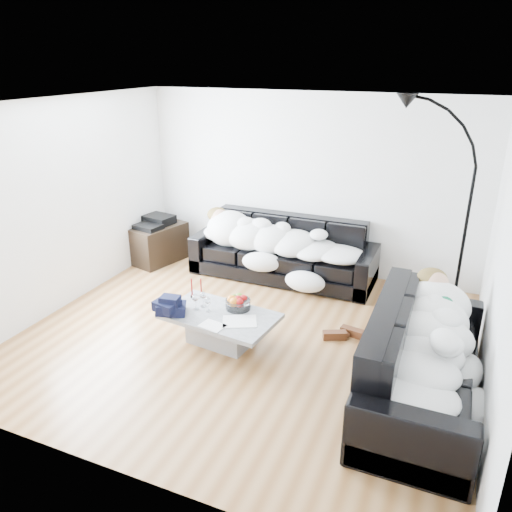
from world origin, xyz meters
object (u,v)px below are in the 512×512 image
at_px(sofa_right, 425,357).
at_px(sleeper_back, 282,237).
at_px(wine_glass_c, 208,305).
at_px(candle_left, 192,288).
at_px(av_cabinet, 157,243).
at_px(wine_glass_a, 203,299).
at_px(wine_glass_b, 196,302).
at_px(shoes, 343,333).
at_px(candle_right, 201,288).
at_px(coffee_table, 220,328).
at_px(fruit_bowl, 238,301).
at_px(stereo, 156,221).
at_px(sofa_back, 283,249).
at_px(sleeper_right, 427,339).
at_px(floor_lamp, 465,231).

relative_size(sofa_right, sleeper_back, 1.01).
height_order(wine_glass_c, candle_left, candle_left).
bearing_deg(av_cabinet, wine_glass_c, -29.09).
bearing_deg(wine_glass_a, sofa_right, -5.70).
distance_m(wine_glass_a, wine_glass_b, 0.11).
bearing_deg(shoes, candle_right, 178.87).
distance_m(sofa_right, wine_glass_a, 2.46).
relative_size(coffee_table, fruit_bowl, 4.38).
bearing_deg(wine_glass_b, stereo, 133.42).
xyz_separation_m(wine_glass_a, shoes, (1.51, 0.57, -0.40)).
distance_m(wine_glass_b, candle_left, 0.31).
height_order(fruit_bowl, candle_right, candle_right).
bearing_deg(sofa_back, shoes, -47.34).
bearing_deg(sofa_back, fruit_bowl, -86.35).
bearing_deg(sofa_back, sleeper_right, -44.72).
xyz_separation_m(wine_glass_a, av_cabinet, (-1.78, 1.74, -0.16)).
bearing_deg(sleeper_back, sleeper_right, -44.05).
bearing_deg(wine_glass_a, stereo, 135.69).
distance_m(candle_right, shoes, 1.74).
xyz_separation_m(sofa_back, sleeper_right, (2.17, -2.15, 0.22)).
xyz_separation_m(sofa_right, wine_glass_a, (-2.44, 0.24, -0.00)).
distance_m(sofa_back, wine_glass_b, 2.03).
distance_m(sofa_back, wine_glass_c, 2.00).
relative_size(candle_left, av_cabinet, 0.28).
distance_m(coffee_table, wine_glass_a, 0.38).
bearing_deg(stereo, coffee_table, -31.61).
xyz_separation_m(sofa_right, sleeper_back, (-2.17, 2.10, 0.19)).
relative_size(wine_glass_a, candle_right, 0.79).
distance_m(coffee_table, wine_glass_c, 0.31).
relative_size(sleeper_back, shoes, 4.89).
xyz_separation_m(sofa_right, fruit_bowl, (-2.06, 0.36, -0.01)).
height_order(wine_glass_b, stereo, stereo).
bearing_deg(wine_glass_c, fruit_bowl, 34.78).
relative_size(sofa_back, wine_glass_a, 14.59).
bearing_deg(candle_right, sleeper_right, -9.99).
height_order(candle_left, stereo, stereo).
bearing_deg(wine_glass_b, candle_right, 107.78).
height_order(sofa_right, sleeper_back, sofa_right).
xyz_separation_m(wine_glass_a, floor_lamp, (2.64, 1.47, 0.72)).
bearing_deg(sleeper_back, shoes, -46.25).
height_order(candle_right, floor_lamp, floor_lamp).
relative_size(sofa_right, floor_lamp, 0.97).
distance_m(sleeper_back, stereo, 2.05).
xyz_separation_m(wine_glass_c, shoes, (1.40, 0.65, -0.40)).
height_order(sofa_right, candle_left, sofa_right).
bearing_deg(sleeper_back, candle_left, -106.44).
height_order(sofa_right, wine_glass_b, sofa_right).
bearing_deg(candle_left, wine_glass_a, -32.86).
bearing_deg(fruit_bowl, candle_right, 169.50).
xyz_separation_m(sofa_back, sleeper_back, (0.00, -0.05, 0.21)).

